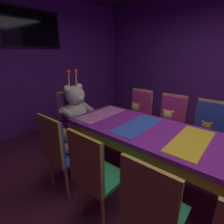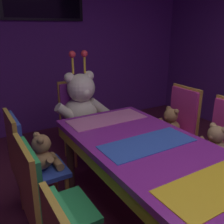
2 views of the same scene
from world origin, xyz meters
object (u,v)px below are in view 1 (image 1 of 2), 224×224
(chair_right_2, at_px, (208,128))
(chair_right_4, at_px, (139,111))
(teddy_right_4, at_px, (135,113))
(chair_right_3, at_px, (170,119))
(chair_left_3, at_px, (92,170))
(chair_left_4, at_px, (58,147))
(teddy_left_2, at_px, (160,196))
(teddy_left_4, at_px, (69,143))
(teddy_right_2, at_px, (205,132))
(throne_chair, at_px, (71,112))
(chair_left_2, at_px, (151,207))
(king_teddy_bear, at_px, (76,106))
(banquet_table, at_px, (190,148))
(teddy_right_3, at_px, (167,121))
(wall_tv, at_px, (31,29))

(chair_right_2, xyz_separation_m, chair_right_4, (0.01, 1.15, 0.00))
(chair_right_4, xyz_separation_m, teddy_right_4, (-0.15, 0.00, -0.00))
(chair_right_4, bearing_deg, chair_right_3, 88.86)
(chair_left_3, distance_m, chair_left_4, 0.59)
(teddy_left_2, distance_m, chair_left_4, 1.20)
(teddy_left_4, xyz_separation_m, chair_right_2, (1.56, -1.18, 0.00))
(teddy_right_2, bearing_deg, throne_chair, -70.63)
(chair_left_2, bearing_deg, throne_chair, 67.13)
(chair_left_4, distance_m, teddy_right_2, 1.95)
(chair_left_4, relative_size, teddy_right_2, 3.41)
(chair_left_4, distance_m, throne_chair, 1.21)
(chair_right_2, bearing_deg, teddy_left_4, -37.06)
(chair_left_3, xyz_separation_m, teddy_left_4, (0.17, 0.59, -0.00))
(chair_right_2, height_order, teddy_right_4, chair_right_2)
(chair_right_2, xyz_separation_m, king_teddy_bear, (-0.87, 1.88, 0.15))
(chair_left_2, bearing_deg, teddy_right_4, 36.04)
(banquet_table, height_order, chair_left_2, chair_left_2)
(chair_left_2, xyz_separation_m, chair_right_3, (1.73, 0.57, 0.00))
(teddy_right_4, bearing_deg, teddy_left_4, -1.05)
(teddy_right_4, bearing_deg, teddy_right_3, 88.84)
(banquet_table, xyz_separation_m, chair_right_3, (0.86, 0.55, -0.06))
(chair_right_2, height_order, throne_chair, same)
(chair_right_3, distance_m, throne_chair, 1.73)
(chair_left_3, bearing_deg, chair_left_4, 87.33)
(teddy_left_4, height_order, chair_right_2, chair_right_2)
(banquet_table, xyz_separation_m, teddy_left_2, (-0.73, -0.01, -0.07))
(teddy_right_3, distance_m, king_teddy_bear, 1.52)
(chair_right_2, relative_size, teddy_right_2, 3.41)
(chair_right_2, bearing_deg, chair_right_4, -90.43)
(teddy_right_2, distance_m, teddy_right_3, 0.55)
(teddy_left_2, height_order, teddy_right_3, teddy_right_3)
(chair_left_3, bearing_deg, banquet_table, -34.34)
(chair_left_3, xyz_separation_m, teddy_right_3, (1.58, -0.04, -0.00))
(teddy_right_2, height_order, throne_chair, throne_chair)
(banquet_table, height_order, throne_chair, throne_chair)
(teddy_left_4, height_order, chair_right_4, chair_right_4)
(chair_right_3, xyz_separation_m, throne_chair, (-0.86, 1.50, 0.00))
(wall_tv, bearing_deg, teddy_right_4, -69.58)
(teddy_right_3, distance_m, wall_tv, 3.02)
(teddy_right_3, bearing_deg, teddy_right_4, -91.16)
(teddy_left_2, bearing_deg, teddy_left_4, 88.25)
(chair_right_4, height_order, wall_tv, wall_tv)
(chair_right_4, relative_size, king_teddy_bear, 1.09)
(king_teddy_bear, bearing_deg, teddy_left_4, -44.31)
(chair_left_4, height_order, king_teddy_bear, king_teddy_bear)
(teddy_left_4, bearing_deg, chair_right_3, -21.92)
(chair_right_3, bearing_deg, chair_left_2, 18.05)
(teddy_left_4, distance_m, teddy_right_4, 1.42)
(banquet_table, relative_size, chair_left_2, 3.07)
(teddy_left_2, height_order, teddy_right_4, teddy_right_4)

